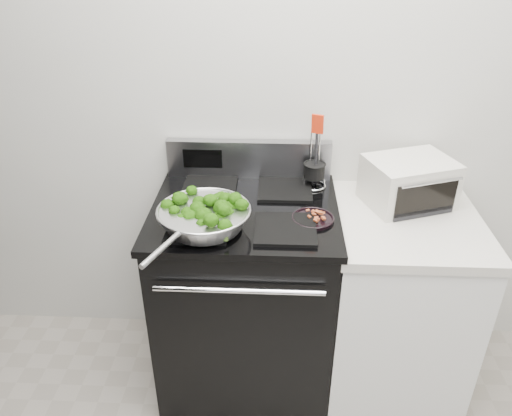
# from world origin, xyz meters

# --- Properties ---
(back_wall) EXTENTS (4.00, 0.02, 2.70)m
(back_wall) POSITION_xyz_m (0.00, 1.75, 1.35)
(back_wall) COLOR silver
(back_wall) RESTS_ON ground
(gas_range) EXTENTS (0.79, 0.69, 1.13)m
(gas_range) POSITION_xyz_m (-0.30, 1.41, 0.49)
(gas_range) COLOR black
(gas_range) RESTS_ON floor
(counter) EXTENTS (0.62, 0.68, 0.92)m
(counter) POSITION_xyz_m (0.39, 1.41, 0.46)
(counter) COLOR white
(counter) RESTS_ON floor
(skillet) EXTENTS (0.37, 0.56, 0.08)m
(skillet) POSITION_xyz_m (-0.45, 1.24, 1.01)
(skillet) COLOR silver
(skillet) RESTS_ON gas_range
(broccoli_pile) EXTENTS (0.29, 0.29, 0.10)m
(broccoli_pile) POSITION_xyz_m (-0.45, 1.24, 1.03)
(broccoli_pile) COLOR black
(broccoli_pile) RESTS_ON skillet
(bacon_plate) EXTENTS (0.17, 0.17, 0.04)m
(bacon_plate) POSITION_xyz_m (-0.02, 1.33, 0.97)
(bacon_plate) COLOR black
(bacon_plate) RESTS_ON gas_range
(utensil_holder) EXTENTS (0.11, 0.11, 0.35)m
(utensil_holder) POSITION_xyz_m (-0.00, 1.62, 1.01)
(utensil_holder) COLOR silver
(utensil_holder) RESTS_ON gas_range
(toaster_oven) EXTENTS (0.42, 0.37, 0.20)m
(toaster_oven) POSITION_xyz_m (0.40, 1.55, 1.02)
(toaster_oven) COLOR beige
(toaster_oven) RESTS_ON counter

